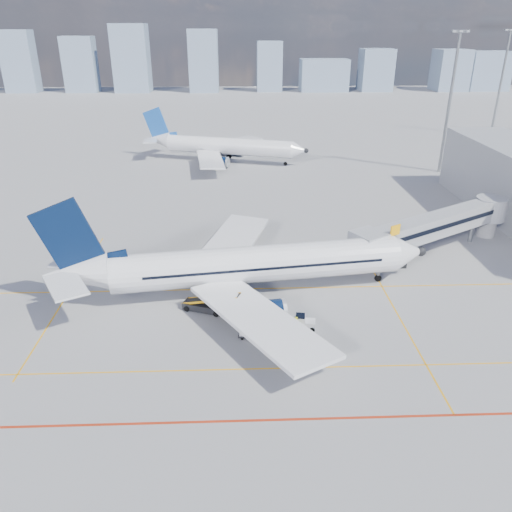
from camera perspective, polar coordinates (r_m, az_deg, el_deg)
The scene contains 12 objects.
ground at distance 47.55m, azimuth 0.20°, elevation -8.35°, with size 420.00×420.00×0.00m, color gray.
apron_markings at distance 44.31m, azimuth -0.35°, elevation -11.13°, with size 90.00×35.12×0.01m.
jet_bridge at distance 65.91m, azimuth 20.48°, elevation 3.43°, with size 23.55×15.78×6.30m.
floodlight_mast_ne at distance 103.50m, azimuth 21.28°, elevation 16.30°, with size 3.20×0.61×25.45m.
floodlight_mast_far at distance 146.44m, azimuth 26.23°, elevation 17.54°, with size 3.20×0.61×25.45m.
distant_skyline at distance 230.36m, azimuth -3.97°, elevation 21.00°, with size 247.72×13.89×31.45m.
main_aircraft at distance 52.15m, azimuth -1.63°, elevation -1.12°, with size 40.48×35.14×11.86m.
second_aircraft at distance 107.05m, azimuth -3.88°, elevation 12.43°, with size 35.01×29.89×10.66m.
baggage_tug at distance 47.46m, azimuth 5.39°, elevation -7.56°, with size 2.22×1.53×1.44m.
cargo_dolly at distance 46.00m, azimuth 0.01°, elevation -8.20°, with size 3.32×1.79×1.74m.
belt_loader at distance 50.33m, azimuth -5.80°, elevation -5.61°, with size 6.04×3.35×2.46m.
ramp_worker at distance 46.66m, azimuth 4.63°, elevation -7.87°, with size 0.64×0.42×1.77m, color yellow.
Camera 1 is at (-1.66, -39.80, 25.98)m, focal length 35.00 mm.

